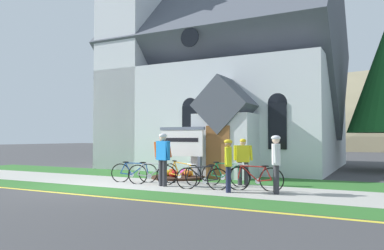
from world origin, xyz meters
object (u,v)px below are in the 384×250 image
Objects in this scene: church_sign at (182,144)px; cyclist_in_red_jersey at (276,159)px; bicycle_orange at (255,178)px; bicycle_yellow at (181,174)px; cyclist_in_green_jersey at (243,158)px; bicycle_silver at (225,175)px; bicycle_black at (152,174)px; cyclist_in_yellow_jersey at (163,154)px; bicycle_green at (202,178)px; cyclist_in_white_jersey at (163,155)px; cyclist_in_orange_jersey at (228,162)px; bicycle_blue at (134,172)px.

church_sign is 5.25m from cyclist_in_red_jersey.
bicycle_yellow is at bearing 172.81° from bicycle_orange.
bicycle_yellow is 3.62m from cyclist_in_red_jersey.
bicycle_yellow is 2.20m from cyclist_in_green_jersey.
cyclist_in_green_jersey is (1.98, 0.79, 0.54)m from bicycle_yellow.
bicycle_orange is 1.00× the size of bicycle_yellow.
bicycle_black is (-2.45, -0.73, -0.02)m from bicycle_silver.
bicycle_green is at bearing -26.24° from cyclist_in_yellow_jersey.
cyclist_in_white_jersey is 1.04× the size of cyclist_in_red_jersey.
cyclist_in_white_jersey is 2.74m from cyclist_in_green_jersey.
church_sign is at bearing 148.90° from bicycle_orange.
bicycle_yellow is at bearing -158.24° from cyclist_in_green_jersey.
bicycle_yellow is 1.05× the size of bicycle_black.
cyclist_in_red_jersey reaches higher than bicycle_black.
cyclist_in_red_jersey is (4.40, -0.18, 0.63)m from bicycle_black.
cyclist_in_green_jersey is at bearing 11.47° from cyclist_in_yellow_jersey.
bicycle_yellow reaches higher than bicycle_silver.
cyclist_in_orange_jersey reaches higher than bicycle_black.
cyclist_in_yellow_jersey is 1.01× the size of cyclist_in_red_jersey.
cyclist_in_white_jersey is at bearing -74.47° from church_sign.
bicycle_yellow is at bearing -13.08° from cyclist_in_yellow_jersey.
cyclist_in_orange_jersey is (-0.60, -0.70, 0.53)m from bicycle_orange.
bicycle_orange is at bearing -55.60° from cyclist_in_green_jersey.
cyclist_in_orange_jersey is at bearing -164.25° from cyclist_in_red_jersey.
cyclist_in_green_jersey is at bearing 95.70° from cyclist_in_orange_jersey.
cyclist_in_yellow_jersey is 4.48m from cyclist_in_red_jersey.
cyclist_in_orange_jersey is (2.46, -0.31, -0.14)m from cyclist_in_white_jersey.
bicycle_orange is 1.03× the size of cyclist_in_red_jersey.
bicycle_black is 0.98× the size of cyclist_in_red_jersey.
cyclist_in_green_jersey is (2.87, 0.58, -0.09)m from cyclist_in_yellow_jersey.
bicycle_green is at bearing -34.43° from bicycle_yellow.
bicycle_orange is 1.10× the size of cyclist_in_green_jersey.
church_sign reaches higher than cyclist_in_green_jersey.
church_sign is 2.80m from cyclist_in_white_jersey.
bicycle_black reaches higher than bicycle_blue.
bicycle_orange is at bearing -1.35° from bicycle_blue.
bicycle_silver is 1.12× the size of bicycle_blue.
bicycle_blue is at bearing 169.04° from bicycle_green.
cyclist_in_white_jersey is (0.59, -0.94, 0.04)m from cyclist_in_yellow_jersey.
bicycle_green is 1.00× the size of bicycle_black.
bicycle_yellow is at bearing 154.21° from cyclist_in_orange_jersey.
cyclist_in_white_jersey is at bearing -152.02° from bicycle_silver.
cyclist_in_orange_jersey is at bearing -84.30° from cyclist_in_green_jersey.
bicycle_silver is 1.14× the size of cyclist_in_orange_jersey.
cyclist_in_white_jersey is (-1.51, 0.10, 0.69)m from bicycle_green.
bicycle_silver is 1.13× the size of cyclist_in_green_jersey.
cyclist_in_red_jersey is at bearing -43.87° from cyclist_in_green_jersey.
cyclist_in_orange_jersey reaches higher than bicycle_silver.
bicycle_orange reaches higher than bicycle_green.
bicycle_blue is 1.01× the size of cyclist_in_green_jersey.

